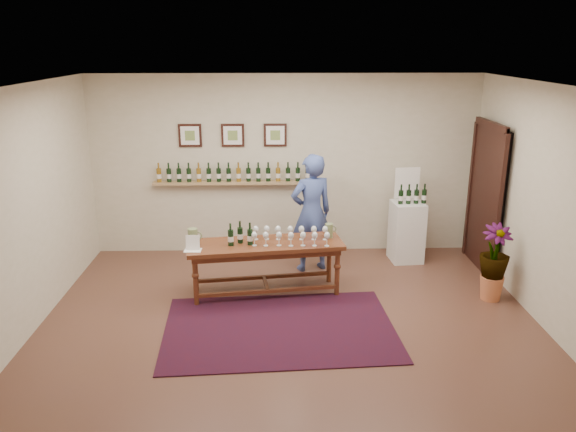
{
  "coord_description": "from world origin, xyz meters",
  "views": [
    {
      "loc": [
        -0.19,
        -6.09,
        3.25
      ],
      "look_at": [
        0.0,
        0.8,
        1.1
      ],
      "focal_mm": 35.0,
      "sensor_mm": 36.0,
      "label": 1
    }
  ],
  "objects_px": {
    "potted_plant": "(494,263)",
    "person": "(311,213)",
    "tasting_table": "(265,250)",
    "display_pedestal": "(407,232)"
  },
  "relations": [
    {
      "from": "display_pedestal",
      "to": "potted_plant",
      "type": "relative_size",
      "value": 1.05
    },
    {
      "from": "tasting_table",
      "to": "person",
      "type": "bearing_deg",
      "value": 43.52
    },
    {
      "from": "potted_plant",
      "to": "person",
      "type": "bearing_deg",
      "value": 154.54
    },
    {
      "from": "tasting_table",
      "to": "potted_plant",
      "type": "relative_size",
      "value": 2.39
    },
    {
      "from": "tasting_table",
      "to": "display_pedestal",
      "type": "distance_m",
      "value": 2.44
    },
    {
      "from": "display_pedestal",
      "to": "potted_plant",
      "type": "height_order",
      "value": "display_pedestal"
    },
    {
      "from": "tasting_table",
      "to": "display_pedestal",
      "type": "xyz_separation_m",
      "value": [
        2.15,
        1.14,
        -0.15
      ]
    },
    {
      "from": "person",
      "to": "potted_plant",
      "type": "bearing_deg",
      "value": 135.25
    },
    {
      "from": "potted_plant",
      "to": "person",
      "type": "xyz_separation_m",
      "value": [
        -2.3,
        1.09,
        0.36
      ]
    },
    {
      "from": "tasting_table",
      "to": "person",
      "type": "distance_m",
      "value": 1.09
    }
  ]
}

